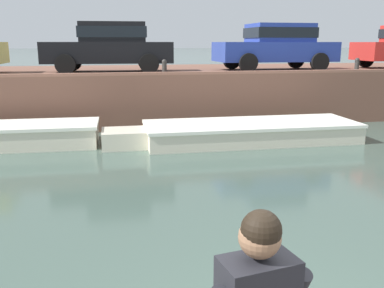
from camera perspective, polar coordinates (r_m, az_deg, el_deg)
ground_plane at (r=7.89m, az=0.09°, el=-5.51°), size 400.00×400.00×0.00m
far_quay_wall at (r=15.66m, az=-5.79°, el=6.93°), size 60.00×6.00×1.63m
far_wall_coping at (r=12.73m, az=-4.62°, el=9.36°), size 60.00×0.24×0.08m
boat_moored_west_cream at (r=11.70m, az=-24.05°, el=1.01°), size 5.17×1.64×0.57m
boat_moored_central_cream at (r=11.34m, az=6.54°, el=1.58°), size 6.68×1.94×0.51m
car_left_inner_black at (r=14.05m, az=-10.87°, el=12.83°), size 4.04×2.05×1.54m
car_centre_blue at (r=15.16m, az=11.17°, el=12.84°), size 3.99×2.00×1.54m
mooring_bollard_mid at (r=12.87m, az=-3.70°, el=10.30°), size 0.15×0.15×0.45m
mooring_bollard_east at (r=15.04m, az=21.14°, el=9.89°), size 0.15×0.15×0.45m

